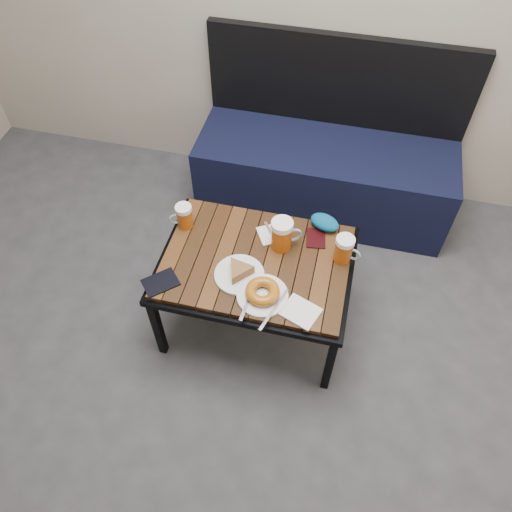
% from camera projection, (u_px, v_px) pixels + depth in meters
% --- Properties ---
extents(ground, '(4.00, 4.00, 0.00)m').
position_uv_depth(ground, '(197.00, 500.00, 2.00)').
color(ground, '#2D2D30').
rests_on(ground, ground).
extents(bench, '(1.40, 0.50, 0.95)m').
position_uv_depth(bench, '(325.00, 169.00, 2.82)').
color(bench, black).
rests_on(bench, ground).
extents(cafe_table, '(0.84, 0.62, 0.47)m').
position_uv_depth(cafe_table, '(256.00, 266.00, 2.19)').
color(cafe_table, black).
rests_on(cafe_table, ground).
extents(beer_mug_left, '(0.11, 0.09, 0.12)m').
position_uv_depth(beer_mug_left, '(184.00, 216.00, 2.24)').
color(beer_mug_left, '#AA480D').
rests_on(beer_mug_left, cafe_table).
extents(beer_mug_centre, '(0.15, 0.12, 0.15)m').
position_uv_depth(beer_mug_centre, '(282.00, 234.00, 2.15)').
color(beer_mug_centre, '#AA480D').
rests_on(beer_mug_centre, cafe_table).
extents(beer_mug_right, '(0.12, 0.09, 0.13)m').
position_uv_depth(beer_mug_right, '(344.00, 249.00, 2.11)').
color(beer_mug_right, '#AA480D').
rests_on(beer_mug_right, cafe_table).
extents(plate_pie, '(0.21, 0.21, 0.06)m').
position_uv_depth(plate_pie, '(239.00, 272.00, 2.09)').
color(plate_pie, white).
rests_on(plate_pie, cafe_table).
extents(plate_bagel, '(0.21, 0.27, 0.06)m').
position_uv_depth(plate_bagel, '(262.00, 293.00, 2.02)').
color(plate_bagel, white).
rests_on(plate_bagel, cafe_table).
extents(napkin_left, '(0.15, 0.15, 0.01)m').
position_uv_depth(napkin_left, '(271.00, 234.00, 2.24)').
color(napkin_left, white).
rests_on(napkin_left, cafe_table).
extents(napkin_right, '(0.17, 0.16, 0.01)m').
position_uv_depth(napkin_right, '(300.00, 312.00, 1.99)').
color(napkin_right, white).
rests_on(napkin_right, cafe_table).
extents(passport_navy, '(0.17, 0.17, 0.01)m').
position_uv_depth(passport_navy, '(160.00, 282.00, 2.08)').
color(passport_navy, black).
rests_on(passport_navy, cafe_table).
extents(passport_burgundy, '(0.10, 0.13, 0.01)m').
position_uv_depth(passport_burgundy, '(316.00, 238.00, 2.23)').
color(passport_burgundy, black).
rests_on(passport_burgundy, cafe_table).
extents(knit_pouch, '(0.16, 0.14, 0.06)m').
position_uv_depth(knit_pouch, '(325.00, 222.00, 2.25)').
color(knit_pouch, navy).
rests_on(knit_pouch, cafe_table).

